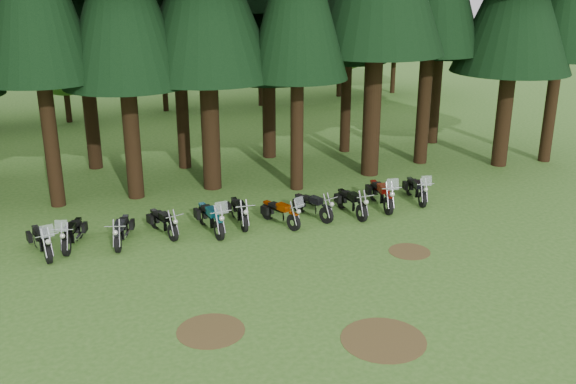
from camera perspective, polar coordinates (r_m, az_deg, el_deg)
name	(u,v)px	position (r m, az deg, el deg)	size (l,w,h in m)	color
ground	(290,280)	(19.70, 0.18, -7.81)	(120.00, 120.00, 0.00)	#34641E
decid_3	(66,49)	(41.79, -19.11, 11.94)	(6.12, 5.95, 7.65)	black
decid_4	(167,45)	(43.69, -10.74, 12.70)	(5.93, 5.76, 7.41)	black
decid_5	(266,14)	(44.67, -1.94, 15.54)	(8.45, 8.21, 10.56)	black
decid_6	(345,26)	(48.46, 5.13, 14.52)	(7.06, 6.86, 8.82)	black
decid_7	(403,10)	(50.44, 10.15, 15.64)	(8.44, 8.20, 10.55)	black
dirt_patch_0	(211,331)	(17.24, -6.88, -12.15)	(1.80, 1.80, 0.01)	#4C3D1E
dirt_patch_1	(409,251)	(21.97, 10.75, -5.21)	(1.40, 1.40, 0.01)	#4C3D1E
dirt_patch_2	(383,340)	(16.93, 8.47, -12.85)	(2.20, 2.20, 0.01)	#4C3D1E
motorcycle_0	(42,242)	(22.66, -21.04, -4.15)	(0.73, 2.23, 1.41)	black
motorcycle_1	(72,234)	(22.98, -18.62, -3.58)	(0.96, 2.12, 1.36)	black
motorcycle_2	(122,231)	(22.79, -14.55, -3.40)	(0.77, 2.06, 0.86)	black
motorcycle_3	(163,223)	(23.23, -11.02, -2.72)	(0.67, 2.05, 0.85)	black
motorcycle_4	(211,219)	(23.15, -6.88, -2.38)	(0.56, 2.41, 1.51)	black
motorcycle_5	(239,212)	(23.80, -4.37, -1.81)	(0.36, 2.21, 0.90)	black
motorcycle_6	(281,213)	(23.64, -0.67, -1.92)	(0.99, 2.10, 1.35)	black
motorcycle_7	(312,207)	(24.35, 2.18, -1.31)	(0.86, 2.06, 0.87)	black
motorcycle_8	(351,203)	(24.76, 5.66, -0.99)	(0.35, 2.25, 0.91)	black
motorcycle_9	(381,195)	(25.66, 8.28, -0.26)	(0.68, 2.47, 1.55)	black
motorcycle_10	(416,190)	(26.64, 11.33, 0.17)	(0.73, 2.21, 1.39)	black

